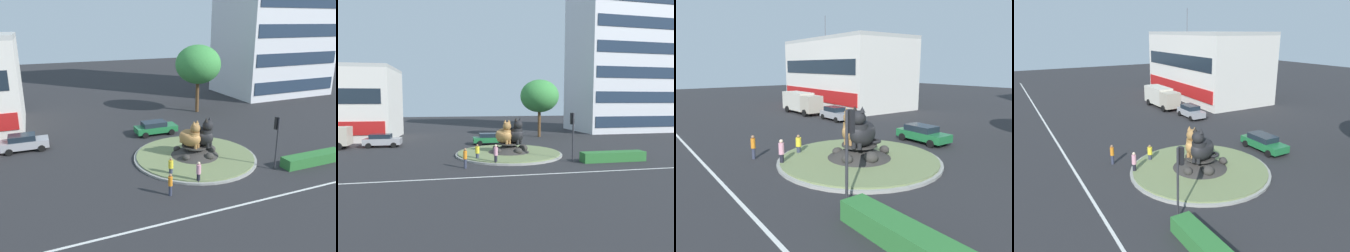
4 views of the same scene
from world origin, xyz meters
TOP-DOWN VIEW (x-y plane):
  - ground_plane at (0.00, 0.00)m, footprint 160.00×160.00m
  - lane_centreline at (0.00, -8.60)m, footprint 112.00×0.20m
  - roundabout_island at (0.02, -0.00)m, footprint 10.99×10.99m
  - cat_statue_tabby at (-0.50, -0.16)m, footprint 2.16×2.83m
  - cat_statue_black at (0.62, -0.29)m, footprint 2.29×3.07m
  - traffic_light_mast at (4.96, -4.72)m, footprint 0.34×0.46m
  - clipped_hedge_strip at (8.80, -5.18)m, footprint 6.09×1.20m
  - broadleaf_tree_behind_island at (7.84, 14.46)m, footprint 5.98×5.98m
  - pedestrian_orange_shirt at (-4.80, -5.52)m, footprint 0.31×0.31m
  - pedestrian_yellow_shirt at (-3.53, -2.69)m, footprint 0.39×0.39m
  - pedestrian_pink_shirt at (-2.11, -4.68)m, footprint 0.36×0.36m
  - sedan_on_far_lane at (-14.08, 7.94)m, footprint 4.31×2.04m
  - hatchback_near_shophouse at (-0.86, 7.65)m, footprint 4.56×2.07m

SIDE VIEW (x-z plane):
  - ground_plane at x=0.00m, z-range 0.00..0.00m
  - lane_centreline at x=0.00m, z-range 0.00..0.01m
  - roundabout_island at x=0.02m, z-range -0.24..0.98m
  - clipped_hedge_strip at x=8.80m, z-range 0.00..0.90m
  - hatchback_near_shophouse at x=-0.86m, z-range 0.05..1.50m
  - pedestrian_yellow_shirt at x=-3.53m, z-range 0.03..1.60m
  - sedan_on_far_lane at x=-14.08m, z-range 0.04..1.64m
  - pedestrian_orange_shirt at x=-4.80m, z-range 0.06..1.75m
  - pedestrian_pink_shirt at x=-2.11m, z-range 0.06..1.86m
  - cat_statue_tabby at x=-0.50m, z-range 0.89..3.36m
  - cat_statue_black at x=0.62m, z-range 0.86..3.55m
  - traffic_light_mast at x=4.96m, z-range 0.91..5.42m
  - broadleaf_tree_behind_island at x=7.84m, z-range 1.90..10.83m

